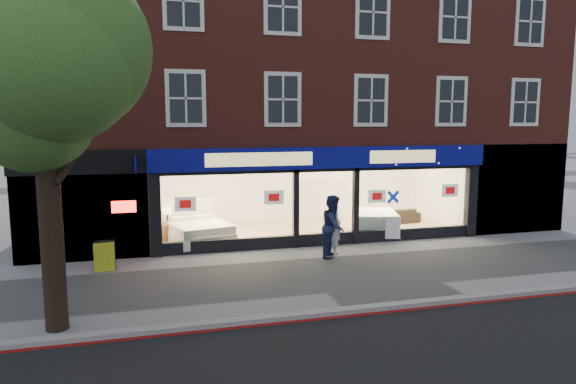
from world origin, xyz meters
name	(u,v)px	position (x,y,z in m)	size (l,w,h in m)	color
ground	(362,270)	(0.00, 0.00, 0.00)	(120.00, 120.00, 0.00)	gray
kerb_line	(418,309)	(0.00, -3.10, 0.01)	(60.00, 0.10, 0.01)	#8C0A07
kerb_stone	(413,304)	(0.00, -2.90, 0.06)	(60.00, 0.25, 0.12)	gray
showroom_floor	(306,230)	(0.00, 5.25, 0.05)	(11.00, 4.50, 0.10)	tan
building	(294,56)	(-0.02, 6.93, 6.67)	(19.00, 8.26, 10.30)	maroon
street_tree	(38,77)	(-7.57, -2.20, 4.94)	(4.00, 3.20, 6.60)	black
display_bed	(198,231)	(-4.10, 4.33, 0.46)	(2.37, 2.65, 1.29)	silver
bedside_table	(168,232)	(-5.10, 4.80, 0.38)	(0.45, 0.45, 0.55)	brown
mattress_stack	(374,222)	(2.17, 4.00, 0.49)	(2.03, 2.31, 0.77)	white
sofa	(395,216)	(3.78, 5.48, 0.39)	(1.95, 0.76, 0.57)	black
a_board	(105,256)	(-6.90, 1.74, 0.43)	(0.56, 0.36, 0.86)	yellow
pedestrian_grey	(334,226)	(-0.21, 1.68, 0.94)	(0.68, 0.45, 1.87)	#B6B9BF
pedestrian_blue	(333,226)	(-0.28, 1.57, 0.96)	(0.93, 0.73, 1.91)	#1C224E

